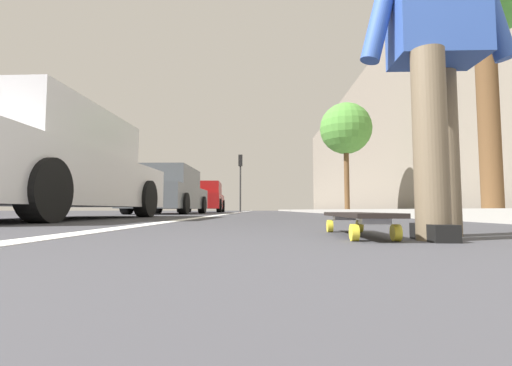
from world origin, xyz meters
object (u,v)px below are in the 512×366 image
at_px(parked_car_near, 44,167).
at_px(skater_person, 435,38).
at_px(parked_car_mid, 169,192).
at_px(parked_car_far, 203,198).
at_px(traffic_light, 240,172).
at_px(skateboard, 357,217).
at_px(street_tree_mid, 346,129).

bearing_deg(parked_car_near, skater_person, -130.38).
distance_m(parked_car_near, parked_car_mid, 6.64).
relative_size(skater_person, parked_car_far, 0.38).
xyz_separation_m(skater_person, parked_car_near, (3.21, 3.77, -0.23)).
bearing_deg(skater_person, parked_car_far, 12.71).
relative_size(parked_car_mid, traffic_light, 1.15).
bearing_deg(parked_car_mid, skater_person, -159.20).
distance_m(parked_car_near, parked_car_far, 13.08).
height_order(skateboard, parked_car_far, parked_car_far).
bearing_deg(parked_car_mid, skateboard, -160.71).
bearing_deg(skater_person, parked_car_near, 49.62).
xyz_separation_m(skateboard, parked_car_mid, (9.70, 3.39, 0.60)).
bearing_deg(skateboard, skater_person, -113.32).
height_order(parked_car_far, traffic_light, traffic_light).
xyz_separation_m(parked_car_near, street_tree_mid, (9.43, -6.39, 2.65)).
bearing_deg(parked_car_far, traffic_light, -11.20).
distance_m(skater_person, parked_car_far, 16.69).
distance_m(skater_person, parked_car_mid, 10.53).
bearing_deg(parked_car_far, skateboard, -168.35).
height_order(parked_car_near, parked_car_mid, parked_car_near).
bearing_deg(street_tree_mid, parked_car_far, 59.94).
distance_m(skater_person, traffic_light, 23.86).
xyz_separation_m(skateboard, skater_person, (-0.15, -0.35, 0.84)).
distance_m(parked_car_far, traffic_light, 7.82).
height_order(skater_person, traffic_light, traffic_light).
relative_size(skater_person, parked_car_mid, 0.36).
height_order(traffic_light, street_tree_mid, street_tree_mid).
relative_size(skater_person, street_tree_mid, 0.37).
bearing_deg(traffic_light, skater_person, -174.68).
relative_size(skater_person, traffic_light, 0.41).
bearing_deg(parked_car_mid, parked_car_far, -0.59).
height_order(skateboard, parked_car_mid, parked_car_mid).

